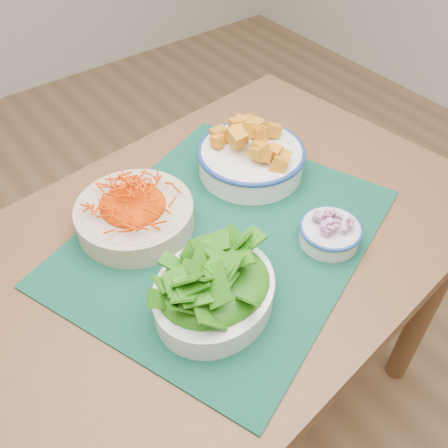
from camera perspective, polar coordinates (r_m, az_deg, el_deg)
name	(u,v)px	position (r m, az deg, el deg)	size (l,w,h in m)	color
ground	(246,336)	(1.72, 2.51, -12.62)	(4.00, 4.00, 0.00)	#9C734B
table	(219,270)	(1.06, -0.53, -5.32)	(1.16, 0.84, 0.75)	brown
placemat	(224,236)	(0.97, 0.00, -1.34)	(0.61, 0.50, 0.00)	#073024
carrot_bowl	(134,210)	(0.97, -10.24, 1.57)	(0.24, 0.24, 0.09)	beige
squash_bowl	(251,151)	(1.08, 3.15, 8.38)	(0.26, 0.26, 0.12)	white
lettuce_bowl	(214,286)	(0.82, -1.15, -7.10)	(0.28, 0.27, 0.10)	white
onion_bowl	(330,231)	(0.95, 12.07, -0.73)	(0.15, 0.15, 0.06)	silver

